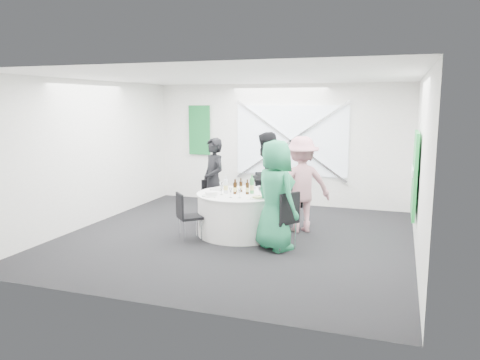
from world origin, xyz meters
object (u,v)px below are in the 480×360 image
(chair_front_right, at_px, (284,216))
(person_woman_pink, at_px, (301,184))
(chair_back_left, at_px, (212,197))
(person_woman_green, at_px, (275,195))
(person_man_back_left, at_px, (214,180))
(person_man_back, at_px, (266,178))
(banquet_table, at_px, (240,214))
(chair_back, at_px, (263,192))
(chair_back_right, at_px, (291,200))
(chair_front_left, at_px, (186,213))
(clear_water_bottle, at_px, (226,186))
(green_water_bottle, at_px, (252,186))

(chair_front_right, xyz_separation_m, person_woman_pink, (0.02, 1.19, 0.32))
(chair_back_left, height_order, person_woman_green, person_woman_green)
(person_man_back_left, xyz_separation_m, person_man_back, (0.98, 0.33, 0.06))
(chair_back_left, distance_m, chair_front_right, 2.27)
(banquet_table, xyz_separation_m, person_woman_green, (0.82, -0.63, 0.51))
(chair_back_left, height_order, person_woman_pink, person_woman_pink)
(chair_back, xyz_separation_m, chair_back_right, (0.73, -0.59, 0.01))
(person_woman_green, bearing_deg, chair_back_right, -51.44)
(chair_front_left, bearing_deg, clear_water_bottle, -81.65)
(person_woman_green, relative_size, green_water_bottle, 5.39)
(chair_back_right, distance_m, person_man_back, 0.77)
(chair_front_left, bearing_deg, person_man_back_left, -41.29)
(person_man_back_left, bearing_deg, banquet_table, 0.00)
(chair_back, relative_size, person_woman_pink, 0.54)
(person_man_back_left, bearing_deg, clear_water_bottle, -13.67)
(chair_back, xyz_separation_m, green_water_bottle, (0.14, -1.18, 0.33))
(person_woman_pink, bearing_deg, chair_front_right, 59.76)
(person_man_back_left, distance_m, clear_water_bottle, 0.90)
(chair_back, xyz_separation_m, person_woman_green, (0.75, -1.86, 0.34))
(chair_front_left, distance_m, person_man_back_left, 1.39)
(chair_back, distance_m, chair_back_right, 0.94)
(clear_water_bottle, bearing_deg, chair_back, 76.06)
(chair_front_right, height_order, clear_water_bottle, clear_water_bottle)
(chair_back, height_order, person_woman_pink, person_woman_pink)
(person_man_back_left, xyz_separation_m, clear_water_bottle, (0.53, -0.73, 0.04))
(chair_front_left, relative_size, person_man_back, 0.47)
(chair_back, bearing_deg, person_man_back, -57.53)
(chair_back_right, distance_m, green_water_bottle, 0.89)
(chair_front_left, height_order, person_man_back_left, person_man_back_left)
(banquet_table, height_order, person_woman_green, person_woman_green)
(banquet_table, bearing_deg, chair_back, 86.57)
(chair_back_right, relative_size, chair_front_left, 1.15)
(chair_back, height_order, chair_back_right, chair_back_right)
(banquet_table, distance_m, person_woman_green, 1.16)
(chair_back, relative_size, clear_water_bottle, 3.09)
(person_woman_pink, height_order, clear_water_bottle, person_woman_pink)
(banquet_table, relative_size, person_man_back, 0.86)
(green_water_bottle, bearing_deg, chair_back, 96.67)
(chair_back, distance_m, chair_front_right, 2.06)
(green_water_bottle, bearing_deg, clear_water_bottle, -166.18)
(chair_back_left, relative_size, chair_front_right, 0.88)
(clear_water_bottle, bearing_deg, chair_front_left, -129.22)
(chair_front_left, bearing_deg, green_water_bottle, -95.24)
(banquet_table, relative_size, chair_back, 1.64)
(person_man_back_left, xyz_separation_m, person_woman_green, (1.60, -1.29, 0.05))
(person_man_back, relative_size, person_woman_pink, 1.02)
(person_man_back_left, bearing_deg, chair_back_right, 39.25)
(chair_back_right, height_order, clear_water_bottle, clear_water_bottle)
(chair_back, height_order, person_woman_green, person_woman_green)
(person_man_back_left, relative_size, person_man_back, 0.94)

